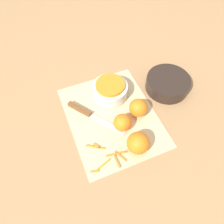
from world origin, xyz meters
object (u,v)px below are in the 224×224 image
at_px(orange_left, 138,143).
at_px(orange_back, 122,123).
at_px(bowl_speckled, 110,90).
at_px(bowl_dark, 168,84).
at_px(orange_right, 138,108).
at_px(knife, 86,112).

relative_size(orange_left, orange_back, 1.19).
bearing_deg(bowl_speckled, bowl_dark, 77.22).
relative_size(orange_left, orange_right, 1.11).
xyz_separation_m(orange_right, orange_back, (0.04, -0.09, -0.00)).
xyz_separation_m(bowl_speckled, bowl_dark, (0.06, 0.25, -0.01)).
bearing_deg(orange_right, orange_left, -26.60).
height_order(knife, orange_left, orange_left).
xyz_separation_m(bowl_speckled, knife, (0.05, -0.13, -0.03)).
distance_m(orange_left, orange_right, 0.16).
bearing_deg(orange_right, bowl_speckled, -153.42).
relative_size(knife, orange_right, 3.12).
xyz_separation_m(knife, orange_left, (0.22, 0.13, 0.04)).
bearing_deg(orange_left, orange_right, 153.40).
xyz_separation_m(orange_left, orange_right, (-0.14, 0.07, -0.00)).
distance_m(knife, orange_left, 0.26).
height_order(knife, orange_right, orange_right).
distance_m(orange_right, orange_back, 0.10).
bearing_deg(orange_back, bowl_dark, 112.98).
height_order(bowl_speckled, bowl_dark, bowl_speckled).
height_order(bowl_dark, orange_right, orange_right).
relative_size(bowl_dark, knife, 0.82).
bearing_deg(orange_back, knife, -136.73).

